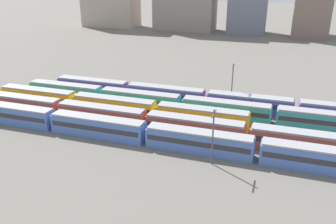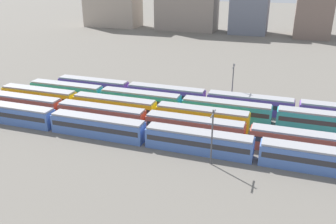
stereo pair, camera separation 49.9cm
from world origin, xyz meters
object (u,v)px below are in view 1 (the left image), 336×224
train_track_2 (114,106)px  catenary_pole_1 (232,82)px  train_track_0 (257,150)px  catenary_pole_0 (213,134)px  train_track_3 (274,115)px  train_track_1 (248,134)px  train_track_4 (206,99)px

train_track_2 → catenary_pole_1: catenary_pole_1 is taller
train_track_0 → catenary_pole_0: bearing=-153.5°
train_track_3 → catenary_pole_1: bearing=139.6°
train_track_3 → train_track_1: bearing=-110.5°
train_track_2 → catenary_pole_0: size_ratio=6.11×
train_track_4 → train_track_0: bearing=-58.2°
train_track_4 → catenary_pole_1: 6.83m
train_track_2 → catenary_pole_1: 26.36m
train_track_3 → catenary_pole_1: size_ratio=11.75×
train_track_3 → catenary_pole_0: catenary_pole_0 is taller
train_track_2 → train_track_3: same height
train_track_4 → train_track_2: bearing=-149.1°
train_track_0 → train_track_1: same height
train_track_3 → train_track_4: bearing=160.6°
train_track_3 → train_track_4: size_ratio=1.51×
train_track_0 → train_track_1: 5.59m
catenary_pole_0 → train_track_2: bearing=149.9°
train_track_2 → catenary_pole_0: bearing=-30.1°
train_track_4 → catenary_pole_0: bearing=-75.3°
train_track_2 → train_track_4: (17.35, 10.40, 0.00)m
train_track_0 → train_track_3: (1.83, 15.60, 0.00)m
train_track_1 → catenary_pole_0: (-4.54, -8.49, 3.20)m
train_track_0 → train_track_3: 15.71m
train_track_0 → catenary_pole_1: (-7.82, 23.82, 3.42)m
train_track_2 → catenary_pole_1: size_ratio=5.83×
train_track_0 → catenary_pole_1: catenary_pole_1 is taller
train_track_0 → train_track_3: bearing=83.3°
train_track_3 → train_track_4: (-14.74, 5.20, 0.00)m
train_track_3 → train_track_4: 15.63m
train_track_0 → train_track_2: (-30.26, 10.40, -0.00)m
train_track_0 → train_track_1: size_ratio=1.00×
train_track_2 → train_track_3: (32.09, 5.20, 0.00)m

